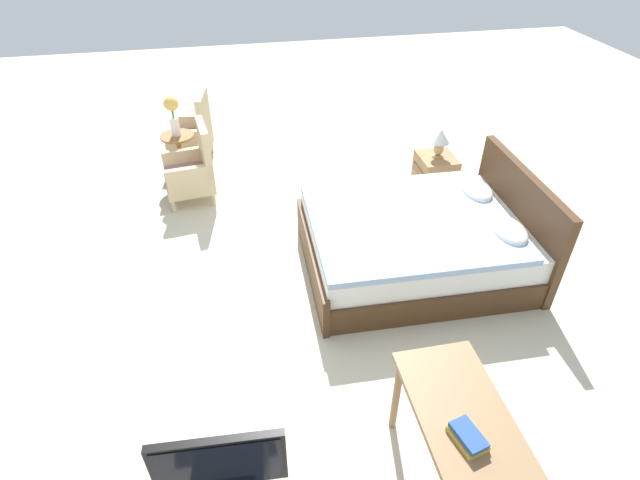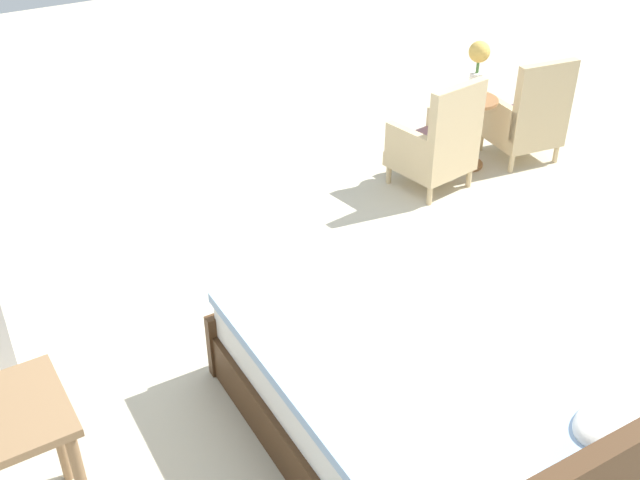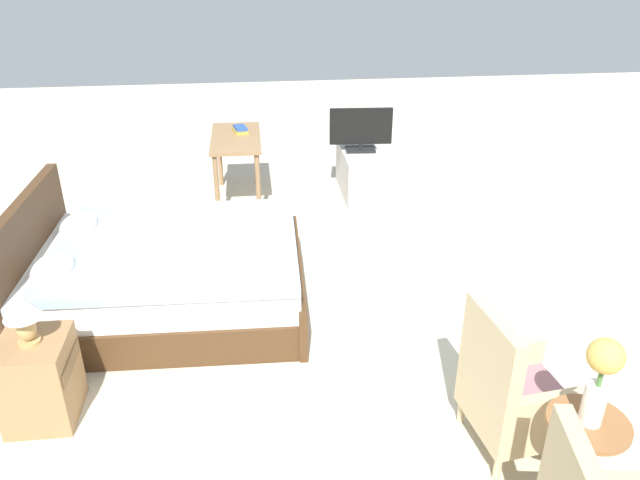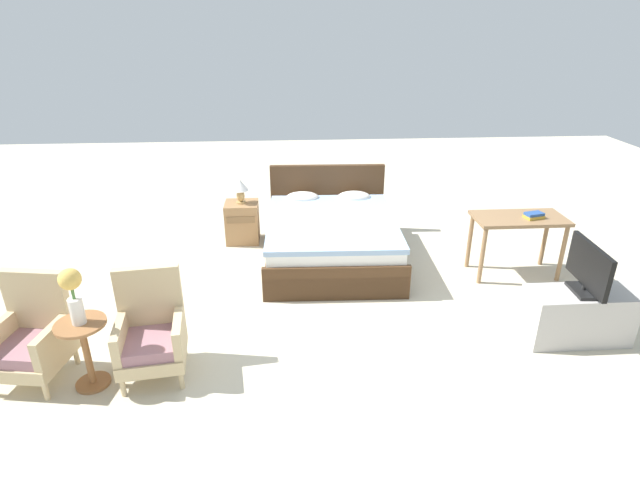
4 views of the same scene
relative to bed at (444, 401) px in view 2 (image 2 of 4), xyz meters
name	(u,v)px [view 2 (image 2 of 4)]	position (x,y,z in m)	size (l,w,h in m)	color
ground_plane	(334,316)	(-0.11, -1.16, -0.30)	(16.00, 16.00, 0.00)	beige
bed	(444,401)	(0.00, 0.00, 0.00)	(1.66, 2.12, 0.96)	#472D19
armchair_by_window_left	(527,119)	(-2.69, -2.14, 0.08)	(0.62, 0.62, 0.92)	#CCB284
armchair_by_window_right	(437,145)	(-1.71, -2.14, 0.08)	(0.60, 0.60, 0.92)	#CCB284
side_table	(471,124)	(-2.20, -2.30, 0.08)	(0.40, 0.40, 0.61)	#936038
flower_vase	(478,64)	(-2.20, -2.30, 0.60)	(0.17, 0.17, 0.48)	silver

